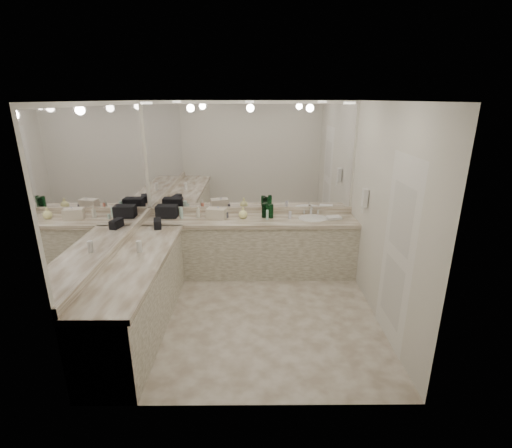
{
  "coord_description": "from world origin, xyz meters",
  "views": [
    {
      "loc": [
        0.05,
        -4.14,
        2.63
      ],
      "look_at": [
        0.08,
        0.4,
        1.08
      ],
      "focal_mm": 26.0,
      "sensor_mm": 36.0,
      "label": 1
    }
  ],
  "objects_px": {
    "hand_towel": "(334,218)",
    "soap_bottle_b": "(218,212)",
    "black_toiletry_bag": "(167,212)",
    "soap_bottle_a": "(198,212)",
    "soap_bottle_c": "(243,213)",
    "sink": "(313,219)",
    "wall_phone": "(365,198)",
    "cream_cosmetic_case": "(216,213)"
  },
  "relations": [
    {
      "from": "soap_bottle_b",
      "to": "soap_bottle_c",
      "type": "bearing_deg",
      "value": -1.98
    },
    {
      "from": "soap_bottle_b",
      "to": "soap_bottle_c",
      "type": "xyz_separation_m",
      "value": [
        0.38,
        -0.01,
        -0.0
      ]
    },
    {
      "from": "cream_cosmetic_case",
      "to": "black_toiletry_bag",
      "type": "bearing_deg",
      "value": -171.2
    },
    {
      "from": "sink",
      "to": "cream_cosmetic_case",
      "type": "distance_m",
      "value": 1.46
    },
    {
      "from": "sink",
      "to": "soap_bottle_a",
      "type": "distance_m",
      "value": 1.75
    },
    {
      "from": "cream_cosmetic_case",
      "to": "soap_bottle_a",
      "type": "relative_size",
      "value": 1.55
    },
    {
      "from": "black_toiletry_bag",
      "to": "soap_bottle_b",
      "type": "xyz_separation_m",
      "value": [
        0.78,
        -0.03,
        0.0
      ]
    },
    {
      "from": "wall_phone",
      "to": "black_toiletry_bag",
      "type": "bearing_deg",
      "value": 168.72
    },
    {
      "from": "soap_bottle_c",
      "to": "hand_towel",
      "type": "bearing_deg",
      "value": -1.9
    },
    {
      "from": "hand_towel",
      "to": "sink",
      "type": "bearing_deg",
      "value": 174.71
    },
    {
      "from": "wall_phone",
      "to": "soap_bottle_c",
      "type": "relative_size",
      "value": 1.37
    },
    {
      "from": "black_toiletry_bag",
      "to": "soap_bottle_a",
      "type": "distance_m",
      "value": 0.48
    },
    {
      "from": "cream_cosmetic_case",
      "to": "sink",
      "type": "bearing_deg",
      "value": 12.22
    },
    {
      "from": "soap_bottle_a",
      "to": "soap_bottle_b",
      "type": "xyz_separation_m",
      "value": [
        0.31,
        -0.03,
        -0.0
      ]
    },
    {
      "from": "soap_bottle_c",
      "to": "black_toiletry_bag",
      "type": "bearing_deg",
      "value": 177.71
    },
    {
      "from": "wall_phone",
      "to": "black_toiletry_bag",
      "type": "distance_m",
      "value": 2.9
    },
    {
      "from": "cream_cosmetic_case",
      "to": "soap_bottle_b",
      "type": "xyz_separation_m",
      "value": [
        0.03,
        0.02,
        0.01
      ]
    },
    {
      "from": "wall_phone",
      "to": "soap_bottle_a",
      "type": "relative_size",
      "value": 1.31
    },
    {
      "from": "sink",
      "to": "soap_bottle_b",
      "type": "height_order",
      "value": "soap_bottle_b"
    },
    {
      "from": "sink",
      "to": "wall_phone",
      "type": "relative_size",
      "value": 1.83
    },
    {
      "from": "sink",
      "to": "soap_bottle_c",
      "type": "relative_size",
      "value": 2.52
    },
    {
      "from": "cream_cosmetic_case",
      "to": "soap_bottle_b",
      "type": "relative_size",
      "value": 1.58
    },
    {
      "from": "sink",
      "to": "black_toiletry_bag",
      "type": "height_order",
      "value": "black_toiletry_bag"
    },
    {
      "from": "black_toiletry_bag",
      "to": "hand_towel",
      "type": "relative_size",
      "value": 1.44
    },
    {
      "from": "cream_cosmetic_case",
      "to": "hand_towel",
      "type": "height_order",
      "value": "cream_cosmetic_case"
    },
    {
      "from": "wall_phone",
      "to": "cream_cosmetic_case",
      "type": "bearing_deg",
      "value": 166.09
    },
    {
      "from": "black_toiletry_bag",
      "to": "soap_bottle_b",
      "type": "bearing_deg",
      "value": -2.43
    },
    {
      "from": "hand_towel",
      "to": "soap_bottle_c",
      "type": "relative_size",
      "value": 1.24
    },
    {
      "from": "hand_towel",
      "to": "soap_bottle_b",
      "type": "xyz_separation_m",
      "value": [
        -1.75,
        0.06,
        0.07
      ]
    },
    {
      "from": "hand_towel",
      "to": "soap_bottle_b",
      "type": "bearing_deg",
      "value": 178.08
    },
    {
      "from": "soap_bottle_b",
      "to": "cream_cosmetic_case",
      "type": "bearing_deg",
      "value": -144.6
    },
    {
      "from": "black_toiletry_bag",
      "to": "soap_bottle_a",
      "type": "relative_size",
      "value": 1.7
    },
    {
      "from": "sink",
      "to": "cream_cosmetic_case",
      "type": "bearing_deg",
      "value": 179.54
    },
    {
      "from": "hand_towel",
      "to": "soap_bottle_a",
      "type": "distance_m",
      "value": 2.06
    },
    {
      "from": "sink",
      "to": "cream_cosmetic_case",
      "type": "xyz_separation_m",
      "value": [
        -1.46,
        0.01,
        0.09
      ]
    },
    {
      "from": "hand_towel",
      "to": "soap_bottle_a",
      "type": "relative_size",
      "value": 1.18
    },
    {
      "from": "hand_towel",
      "to": "soap_bottle_a",
      "type": "xyz_separation_m",
      "value": [
        -2.05,
        0.09,
        0.07
      ]
    },
    {
      "from": "sink",
      "to": "hand_towel",
      "type": "relative_size",
      "value": 2.04
    },
    {
      "from": "sink",
      "to": "wall_phone",
      "type": "bearing_deg",
      "value": -39.57
    },
    {
      "from": "wall_phone",
      "to": "soap_bottle_b",
      "type": "bearing_deg",
      "value": 165.45
    },
    {
      "from": "sink",
      "to": "hand_towel",
      "type": "bearing_deg",
      "value": -5.29
    },
    {
      "from": "sink",
      "to": "black_toiletry_bag",
      "type": "distance_m",
      "value": 2.22
    }
  ]
}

